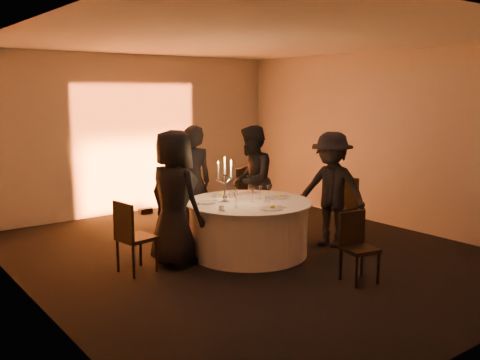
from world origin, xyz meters
TOP-DOWN VIEW (x-y plane):
  - floor at (0.00, 0.00)m, footprint 7.00×7.00m
  - ceiling at (0.00, 0.00)m, footprint 7.00×7.00m
  - wall_back at (0.00, 3.50)m, footprint 7.00×0.00m
  - wall_left at (-3.00, 0.00)m, footprint 0.00×7.00m
  - wall_right at (3.00, 0.00)m, footprint 0.00×7.00m
  - uplighter_fixture at (0.00, 3.20)m, footprint 0.25×0.12m
  - banquet_table at (0.00, 0.00)m, footprint 1.80×1.80m
  - chair_left at (-1.71, 0.23)m, footprint 0.47×0.47m
  - chair_back_left at (-0.26, 1.50)m, footprint 0.43×0.44m
  - chair_back_right at (0.89, 1.47)m, footprint 0.60×0.60m
  - chair_right at (1.85, -0.12)m, footprint 0.44×0.44m
  - chair_front at (0.38, -1.66)m, footprint 0.44×0.45m
  - guest_left at (-1.09, 0.21)m, footprint 0.74×0.99m
  - guest_back_left at (-0.20, 1.18)m, footprint 0.72×0.54m
  - guest_back_right at (0.71, 0.83)m, footprint 1.09×1.07m
  - guest_right at (1.24, -0.43)m, footprint 0.97×1.26m
  - plate_left at (-0.54, 0.28)m, footprint 0.36×0.26m
  - plate_back_left at (-0.07, 0.56)m, footprint 0.36×0.29m
  - plate_back_right at (0.31, 0.42)m, footprint 0.35×0.28m
  - plate_right at (0.52, -0.06)m, footprint 0.36×0.30m
  - plate_front at (-0.05, -0.59)m, footprint 0.36×0.29m
  - coffee_cup at (-0.65, -0.25)m, footprint 0.11×0.11m
  - candelabra at (-0.32, 0.13)m, footprint 0.27×0.13m
  - wine_glass_a at (0.24, 0.03)m, footprint 0.07×0.07m
  - wine_glass_b at (-0.31, -0.10)m, footprint 0.07×0.07m
  - wine_glass_c at (-0.20, 0.01)m, footprint 0.07×0.07m
  - wine_glass_d at (0.03, -0.06)m, footprint 0.07×0.07m
  - wine_glass_e at (-0.38, -0.21)m, footprint 0.07×0.07m
  - wine_glass_f at (0.37, 0.01)m, footprint 0.07×0.07m
  - tumbler_a at (-0.05, 0.36)m, footprint 0.07×0.07m
  - tumbler_b at (0.16, -0.22)m, footprint 0.07×0.07m

SIDE VIEW (x-z plane):
  - floor at x=0.00m, z-range 0.00..0.00m
  - uplighter_fixture at x=0.00m, z-range 0.00..0.10m
  - banquet_table at x=0.00m, z-range 0.00..0.77m
  - chair_front at x=0.38m, z-range 0.05..0.91m
  - chair_back_left at x=-0.26m, z-range 0.05..0.91m
  - chair_right at x=1.85m, z-range 0.06..1.00m
  - chair_left at x=-1.71m, z-range 0.06..1.00m
  - chair_back_right at x=0.89m, z-range 0.07..1.08m
  - plate_left at x=-0.54m, z-range 0.77..0.78m
  - plate_back_right at x=0.31m, z-range 0.77..0.78m
  - plate_right at x=0.52m, z-range 0.74..0.83m
  - plate_back_left at x=-0.07m, z-range 0.74..0.83m
  - plate_front at x=-0.05m, z-range 0.74..0.83m
  - coffee_cup at x=-0.65m, z-range 0.77..0.83m
  - tumbler_a at x=-0.05m, z-range 0.77..0.86m
  - tumbler_b at x=0.16m, z-range 0.77..0.86m
  - guest_right at x=1.24m, z-range 0.00..1.73m
  - guest_back_right at x=0.71m, z-range 0.00..1.78m
  - guest_back_left at x=-0.20m, z-range 0.00..1.80m
  - wine_glass_a at x=0.24m, z-range 0.81..1.00m
  - wine_glass_b at x=-0.31m, z-range 0.81..1.00m
  - wine_glass_c at x=-0.20m, z-range 0.81..1.00m
  - wine_glass_d at x=0.03m, z-range 0.81..1.00m
  - wine_glass_e at x=-0.38m, z-range 0.81..1.00m
  - wine_glass_f at x=0.37m, z-range 0.81..1.00m
  - guest_left at x=-1.09m, z-range 0.00..1.82m
  - candelabra at x=-0.32m, z-range 0.67..1.32m
  - wall_back at x=0.00m, z-range -2.00..5.00m
  - wall_left at x=-3.00m, z-range -2.00..5.00m
  - wall_right at x=3.00m, z-range -2.00..5.00m
  - ceiling at x=0.00m, z-range 3.00..3.00m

